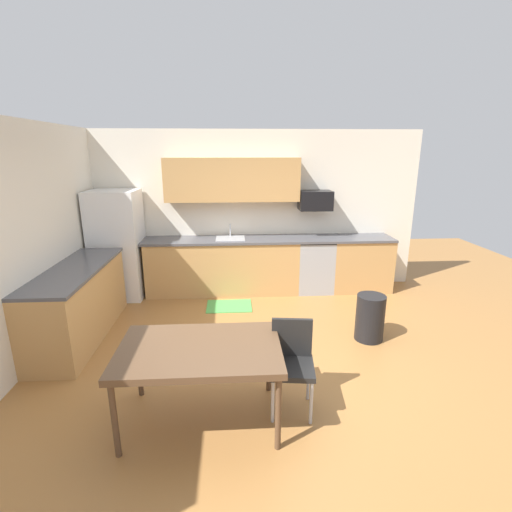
# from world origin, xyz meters

# --- Properties ---
(ground_plane) EXTENTS (12.00, 12.00, 0.00)m
(ground_plane) POSITION_xyz_m (0.00, 0.00, 0.00)
(ground_plane) COLOR #9E6B38
(wall_back) EXTENTS (5.80, 0.10, 2.70)m
(wall_back) POSITION_xyz_m (0.00, 2.65, 1.35)
(wall_back) COLOR silver
(wall_back) RESTS_ON ground
(wall_left) EXTENTS (0.10, 5.80, 2.70)m
(wall_left) POSITION_xyz_m (-2.65, 0.00, 1.35)
(wall_left) COLOR silver
(wall_left) RESTS_ON ground
(cabinet_run_back) EXTENTS (2.53, 0.60, 0.90)m
(cabinet_run_back) POSITION_xyz_m (-0.48, 2.30, 0.45)
(cabinet_run_back) COLOR tan
(cabinet_run_back) RESTS_ON ground
(cabinet_run_back_right) EXTENTS (1.02, 0.60, 0.90)m
(cabinet_run_back_right) POSITION_xyz_m (1.89, 2.30, 0.45)
(cabinet_run_back_right) COLOR tan
(cabinet_run_back_right) RESTS_ON ground
(cabinet_run_left) EXTENTS (0.60, 2.00, 0.90)m
(cabinet_run_left) POSITION_xyz_m (-2.30, 0.80, 0.45)
(cabinet_run_left) COLOR tan
(cabinet_run_left) RESTS_ON ground
(countertop_back) EXTENTS (4.80, 0.64, 0.04)m
(countertop_back) POSITION_xyz_m (0.00, 2.30, 0.92)
(countertop_back) COLOR #4C4C51
(countertop_back) RESTS_ON cabinet_run_back
(countertop_left) EXTENTS (0.64, 2.00, 0.04)m
(countertop_left) POSITION_xyz_m (-2.30, 0.80, 0.92)
(countertop_left) COLOR #4C4C51
(countertop_left) RESTS_ON cabinet_run_left
(upper_cabinets_back) EXTENTS (2.20, 0.34, 0.70)m
(upper_cabinets_back) POSITION_xyz_m (-0.30, 2.43, 1.90)
(upper_cabinets_back) COLOR tan
(refrigerator) EXTENTS (0.76, 0.70, 1.76)m
(refrigerator) POSITION_xyz_m (-2.18, 2.22, 0.88)
(refrigerator) COLOR white
(refrigerator) RESTS_ON ground
(oven_range) EXTENTS (0.60, 0.60, 0.91)m
(oven_range) POSITION_xyz_m (1.08, 2.30, 0.46)
(oven_range) COLOR #999BA0
(oven_range) RESTS_ON ground
(microwave) EXTENTS (0.54, 0.36, 0.32)m
(microwave) POSITION_xyz_m (1.08, 2.40, 1.55)
(microwave) COLOR black
(sink_basin) EXTENTS (0.48, 0.40, 0.14)m
(sink_basin) POSITION_xyz_m (-0.35, 2.30, 0.88)
(sink_basin) COLOR #A5A8AD
(sink_basin) RESTS_ON countertop_back
(sink_faucet) EXTENTS (0.02, 0.02, 0.24)m
(sink_faucet) POSITION_xyz_m (-0.35, 2.48, 1.04)
(sink_faucet) COLOR #B2B5BA
(sink_faucet) RESTS_ON countertop_back
(dining_table) EXTENTS (1.40, 0.90, 0.73)m
(dining_table) POSITION_xyz_m (-0.60, -0.88, 0.67)
(dining_table) COLOR brown
(dining_table) RESTS_ON ground
(chair_near_table) EXTENTS (0.44, 0.44, 0.85)m
(chair_near_table) POSITION_xyz_m (0.22, -0.74, 0.50)
(chair_near_table) COLOR black
(chair_near_table) RESTS_ON ground
(trash_bin) EXTENTS (0.36, 0.36, 0.60)m
(trash_bin) POSITION_xyz_m (1.43, 0.49, 0.30)
(trash_bin) COLOR black
(trash_bin) RESTS_ON ground
(floor_mat) EXTENTS (0.70, 0.50, 0.01)m
(floor_mat) POSITION_xyz_m (-0.38, 1.65, 0.01)
(floor_mat) COLOR #4CA54C
(floor_mat) RESTS_ON ground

